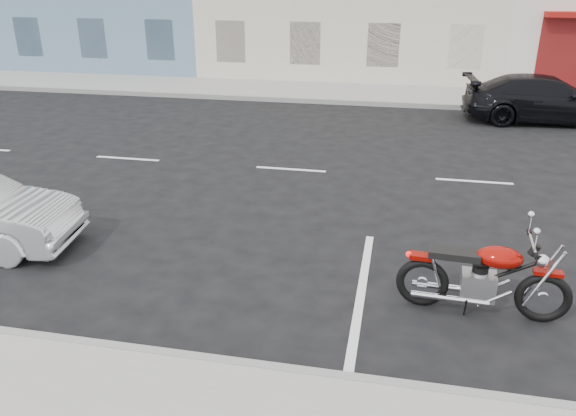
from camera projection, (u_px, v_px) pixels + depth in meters
name	position (u px, v px, depth m)	size (l,w,h in m)	color
ground	(380.00, 175.00, 12.36)	(120.00, 120.00, 0.00)	black
sidewalk_far	(258.00, 89.00, 21.11)	(80.00, 3.40, 0.15)	gray
curb_far	(246.00, 98.00, 19.57)	(80.00, 0.12, 0.16)	gray
motorcycle	(548.00, 288.00, 6.98)	(2.18, 0.72, 1.09)	black
car_far	(545.00, 99.00, 16.54)	(1.91, 4.69, 1.36)	black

